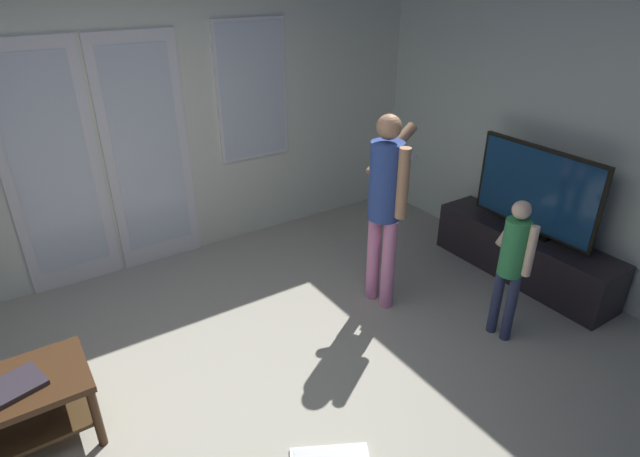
{
  "coord_description": "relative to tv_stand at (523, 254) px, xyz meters",
  "views": [
    {
      "loc": [
        -0.8,
        -2.07,
        2.44
      ],
      "look_at": [
        0.8,
        0.36,
        0.96
      ],
      "focal_mm": 28.75,
      "sensor_mm": 36.0,
      "label": 1
    }
  ],
  "objects": [
    {
      "name": "person_child",
      "position": [
        -0.81,
        -0.43,
        0.43
      ],
      "size": [
        0.43,
        0.32,
        1.09
      ],
      "color": "#313A5A",
      "rests_on": "ground_plane"
    },
    {
      "name": "tv_stand",
      "position": [
        0.0,
        0.0,
        0.0
      ],
      "size": [
        0.41,
        1.63,
        0.43
      ],
      "color": "black",
      "rests_on": "ground_plane"
    },
    {
      "name": "ground_plane",
      "position": [
        -2.81,
        -0.19,
        -0.23
      ],
      "size": [
        6.23,
        4.64,
        0.02
      ],
      "primitive_type": "cube",
      "color": "#A6A190"
    },
    {
      "name": "loose_keyboard",
      "position": [
        -2.48,
        -0.64,
        -0.21
      ],
      "size": [
        0.45,
        0.32,
        0.02
      ],
      "color": "white",
      "rests_on": "ground_plane"
    },
    {
      "name": "laptop_closed",
      "position": [
        -3.88,
        0.34,
        0.24
      ],
      "size": [
        0.4,
        0.31,
        0.03
      ],
      "primitive_type": "cube",
      "rotation": [
        0.0,
        0.0,
        0.27
      ],
      "color": "#312B33",
      "rests_on": "coffee_table"
    },
    {
      "name": "person_adult",
      "position": [
        -1.28,
        0.4,
        0.71
      ],
      "size": [
        0.62,
        0.46,
        1.55
      ],
      "color": "pink",
      "rests_on": "ground_plane"
    },
    {
      "name": "wall_back_with_doors",
      "position": [
        -2.79,
        2.1,
        1.11
      ],
      "size": [
        6.23,
        0.09,
        2.72
      ],
      "color": "silver",
      "rests_on": "ground_plane"
    },
    {
      "name": "flat_screen_tv",
      "position": [
        -0.0,
        0.0,
        0.6
      ],
      "size": [
        0.08,
        1.11,
        0.75
      ],
      "color": "black",
      "rests_on": "tv_stand"
    },
    {
      "name": "wall_right_plain",
      "position": [
        0.28,
        -0.19,
        1.13
      ],
      "size": [
        0.06,
        4.64,
        2.69
      ],
      "color": "silver",
      "rests_on": "ground_plane"
    }
  ]
}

